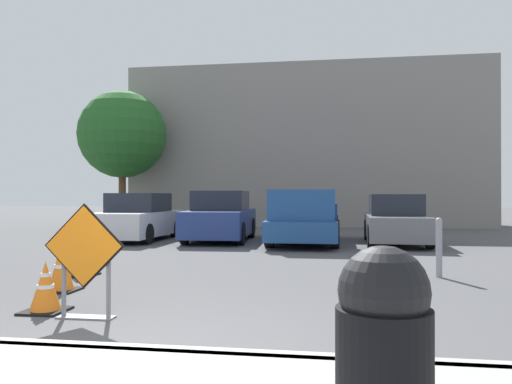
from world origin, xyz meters
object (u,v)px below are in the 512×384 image
object	(u,v)px
trash_bin	(384,340)
parked_car_second	(221,218)
pickup_truck	(304,219)
parked_car_third	(396,221)
road_closed_sign	(84,257)
traffic_cone_third	(81,256)
bollard_nearest	(439,246)
traffic_cone_nearest	(45,288)
parked_car_nearest	(138,219)
traffic_cone_second	(61,267)

from	to	relation	value
trash_bin	parked_car_second	bearing A→B (deg)	106.51
pickup_truck	parked_car_third	size ratio (longest dim) A/B	1.24
road_closed_sign	trash_bin	size ratio (longest dim) A/B	1.30
traffic_cone_third	bollard_nearest	xyz separation A→B (m)	(6.39, 0.81, 0.21)
traffic_cone_nearest	parked_car_second	world-z (taller)	parked_car_second
parked_car_nearest	parked_car_second	xyz separation A→B (m)	(2.72, 0.15, 0.04)
road_closed_sign	trash_bin	bearing A→B (deg)	-40.45
traffic_cone_third	bollard_nearest	bearing A→B (deg)	7.20
traffic_cone_third	road_closed_sign	bearing A→B (deg)	-61.46
road_closed_sign	bollard_nearest	world-z (taller)	road_closed_sign
road_closed_sign	pickup_truck	world-z (taller)	pickup_truck
parked_car_nearest	parked_car_third	xyz separation A→B (m)	(8.16, -0.07, -0.02)
parked_car_third	pickup_truck	bearing A→B (deg)	9.87
parked_car_nearest	traffic_cone_nearest	bearing A→B (deg)	106.21
parked_car_nearest	bollard_nearest	world-z (taller)	parked_car_nearest
traffic_cone_nearest	traffic_cone_third	bearing A→B (deg)	109.35
trash_bin	bollard_nearest	distance (m)	6.66
parked_car_second	bollard_nearest	xyz separation A→B (m)	(5.43, -6.39, -0.18)
traffic_cone_nearest	parked_car_nearest	distance (m)	10.09
traffic_cone_second	parked_car_third	world-z (taller)	parked_car_third
traffic_cone_nearest	pickup_truck	xyz separation A→B (m)	(2.75, 9.26, 0.43)
traffic_cone_second	road_closed_sign	bearing A→B (deg)	-52.62
trash_bin	pickup_truck	bearing A→B (deg)	95.09
road_closed_sign	trash_bin	distance (m)	4.18
road_closed_sign	traffic_cone_third	xyz separation A→B (m)	(-1.60, 2.94, -0.39)
road_closed_sign	traffic_cone_nearest	xyz separation A→B (m)	(-0.66, 0.26, -0.43)
traffic_cone_second	parked_car_nearest	world-z (taller)	parked_car_nearest
traffic_cone_nearest	pickup_truck	size ratio (longest dim) A/B	0.12
traffic_cone_third	pickup_truck	bearing A→B (deg)	60.73
bollard_nearest	parked_car_third	bearing A→B (deg)	89.87
road_closed_sign	pickup_truck	xyz separation A→B (m)	(2.09, 9.52, -0.01)
parked_car_nearest	trash_bin	xyz separation A→B (m)	(6.53, -12.69, -0.03)
parked_car_second	pickup_truck	bearing A→B (deg)	165.09
parked_car_second	traffic_cone_nearest	bearing A→B (deg)	87.63
parked_car_second	parked_car_third	size ratio (longest dim) A/B	0.99
parked_car_third	bollard_nearest	distance (m)	6.16
bollard_nearest	traffic_cone_third	bearing A→B (deg)	-172.80
traffic_cone_nearest	bollard_nearest	xyz separation A→B (m)	(5.45, 3.49, 0.25)
traffic_cone_third	parked_car_second	world-z (taller)	parked_car_second
parked_car_second	bollard_nearest	world-z (taller)	parked_car_second
bollard_nearest	parked_car_second	bearing A→B (deg)	130.34
trash_bin	bollard_nearest	size ratio (longest dim) A/B	0.98
traffic_cone_third	traffic_cone_nearest	bearing A→B (deg)	-70.65
pickup_truck	trash_bin	distance (m)	12.28
road_closed_sign	traffic_cone_second	size ratio (longest dim) A/B	1.81
road_closed_sign	parked_car_second	distance (m)	10.16
parked_car_nearest	pickup_truck	bearing A→B (deg)	175.93
road_closed_sign	parked_car_second	xyz separation A→B (m)	(-0.63, 10.14, -0.00)
trash_bin	bollard_nearest	xyz separation A→B (m)	(1.62, 6.46, -0.11)
parked_car_second	bollard_nearest	distance (m)	8.38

